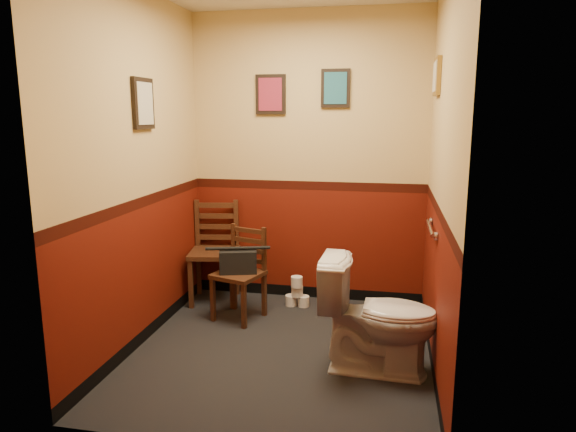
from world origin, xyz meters
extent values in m
cube|color=black|center=(0.00, 0.00, 0.00)|extent=(2.20, 2.40, 0.00)
cube|color=#591309|center=(0.00, 1.20, 1.35)|extent=(2.20, 0.00, 2.70)
cube|color=#591309|center=(0.00, -1.20, 1.35)|extent=(2.20, 0.00, 2.70)
cube|color=#591309|center=(-1.10, 0.00, 1.35)|extent=(0.00, 2.40, 2.70)
cube|color=#591309|center=(1.10, 0.00, 1.35)|extent=(0.00, 2.40, 2.70)
cylinder|color=silver|center=(1.07, 0.25, 0.95)|extent=(0.03, 0.50, 0.03)
cylinder|color=silver|center=(1.09, 0.00, 0.95)|extent=(0.02, 0.06, 0.06)
cylinder|color=silver|center=(1.09, 0.50, 0.95)|extent=(0.02, 0.06, 0.06)
cube|color=black|center=(-0.35, 1.18, 1.95)|extent=(0.28, 0.03, 0.36)
cube|color=maroon|center=(-0.35, 1.17, 1.95)|extent=(0.22, 0.01, 0.30)
cube|color=black|center=(0.25, 1.18, 2.00)|extent=(0.26, 0.03, 0.34)
cube|color=#256376|center=(0.25, 1.17, 2.00)|extent=(0.20, 0.01, 0.28)
cube|color=black|center=(-1.08, 0.10, 1.85)|extent=(0.03, 0.30, 0.38)
cube|color=beige|center=(-1.07, 0.10, 1.85)|extent=(0.01, 0.24, 0.31)
cube|color=olive|center=(1.08, 0.60, 2.05)|extent=(0.03, 0.34, 0.28)
cube|color=beige|center=(1.07, 0.60, 2.05)|extent=(0.01, 0.28, 0.22)
imported|color=white|center=(0.72, -0.16, 0.40)|extent=(0.83, 0.49, 0.80)
cylinder|color=silver|center=(0.94, -0.11, 0.05)|extent=(0.11, 0.11, 0.11)
cylinder|color=silver|center=(0.94, -0.11, 0.23)|extent=(0.01, 0.01, 0.31)
cube|color=#4F2917|center=(-0.85, 0.92, 0.48)|extent=(0.52, 0.52, 0.04)
cube|color=#4F2917|center=(-1.01, 0.70, 0.24)|extent=(0.05, 0.05, 0.48)
cube|color=#4F2917|center=(-1.07, 1.08, 0.24)|extent=(0.05, 0.05, 0.48)
cube|color=#4F2917|center=(-0.63, 0.77, 0.24)|extent=(0.05, 0.05, 0.48)
cube|color=#4F2917|center=(-0.69, 1.14, 0.24)|extent=(0.05, 0.05, 0.48)
cube|color=#4F2917|center=(-1.07, 1.08, 0.72)|extent=(0.05, 0.04, 0.48)
cube|color=#4F2917|center=(-0.70, 1.15, 0.72)|extent=(0.05, 0.04, 0.48)
cube|color=#4F2917|center=(-0.88, 1.11, 0.58)|extent=(0.36, 0.09, 0.05)
cube|color=#4F2917|center=(-0.88, 1.11, 0.69)|extent=(0.36, 0.09, 0.05)
cube|color=#4F2917|center=(-0.88, 1.11, 0.80)|extent=(0.36, 0.09, 0.05)
cube|color=#4F2917|center=(-0.88, 1.11, 0.90)|extent=(0.36, 0.09, 0.05)
cube|color=#4F2917|center=(-0.50, 0.55, 0.40)|extent=(0.47, 0.47, 0.04)
cube|color=#4F2917|center=(-0.70, 0.45, 0.20)|extent=(0.05, 0.05, 0.40)
cube|color=#4F2917|center=(-0.60, 0.75, 0.20)|extent=(0.05, 0.05, 0.40)
cube|color=#4F2917|center=(-0.40, 0.35, 0.20)|extent=(0.05, 0.05, 0.40)
cube|color=#4F2917|center=(-0.30, 0.65, 0.20)|extent=(0.05, 0.05, 0.40)
cube|color=#4F2917|center=(-0.60, 0.76, 0.60)|extent=(0.04, 0.04, 0.40)
cube|color=#4F2917|center=(-0.30, 0.66, 0.60)|extent=(0.04, 0.04, 0.40)
cube|color=#4F2917|center=(-0.45, 0.71, 0.49)|extent=(0.30, 0.11, 0.04)
cube|color=#4F2917|center=(-0.45, 0.71, 0.58)|extent=(0.30, 0.11, 0.04)
cube|color=#4F2917|center=(-0.45, 0.71, 0.67)|extent=(0.30, 0.11, 0.04)
cube|color=#4F2917|center=(-0.45, 0.71, 0.76)|extent=(0.30, 0.11, 0.04)
cube|color=black|center=(-0.50, 0.55, 0.52)|extent=(0.35, 0.24, 0.20)
cylinder|color=black|center=(-0.50, 0.55, 0.64)|extent=(0.27, 0.10, 0.03)
cylinder|color=silver|center=(-0.11, 0.94, 0.05)|extent=(0.11, 0.11, 0.10)
cylinder|color=silver|center=(0.01, 0.94, 0.05)|extent=(0.11, 0.11, 0.10)
cylinder|color=silver|center=(-0.05, 0.93, 0.15)|extent=(0.11, 0.11, 0.10)
cylinder|color=silver|center=(-0.05, 0.92, 0.25)|extent=(0.11, 0.11, 0.10)
camera|label=1|loc=(0.76, -3.55, 1.77)|focal=32.00mm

